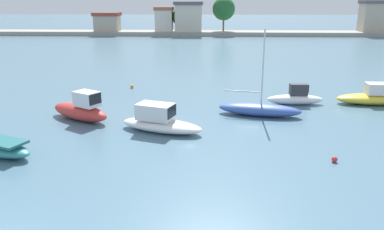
# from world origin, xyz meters

# --- Properties ---
(moored_boat_3) EXTENTS (4.75, 3.70, 1.95)m
(moored_boat_3) POSITION_xyz_m (-1.08, 14.30, 0.69)
(moored_boat_3) COLOR #C63833
(moored_boat_3) RESTS_ON ground
(moored_boat_4) EXTENTS (5.31, 3.26, 1.62)m
(moored_boat_4) POSITION_xyz_m (4.22, 12.33, 0.59)
(moored_boat_4) COLOR white
(moored_boat_4) RESTS_ON ground
(moored_boat_5) EXTENTS (5.66, 2.68, 5.65)m
(moored_boat_5) POSITION_xyz_m (10.44, 15.80, 0.43)
(moored_boat_5) COLOR #3856A8
(moored_boat_5) RESTS_ON ground
(moored_boat_6) EXTENTS (4.16, 1.29, 1.53)m
(moored_boat_6) POSITION_xyz_m (13.44, 18.78, 0.49)
(moored_boat_6) COLOR white
(moored_boat_6) RESTS_ON ground
(moored_boat_7) EXTENTS (5.20, 1.96, 1.56)m
(moored_boat_7) POSITION_xyz_m (19.20, 19.10, 0.53)
(moored_boat_7) COLOR yellow
(moored_boat_7) RESTS_ON ground
(mooring_buoy_0) EXTENTS (0.30, 0.30, 0.30)m
(mooring_buoy_0) POSITION_xyz_m (0.37, 23.63, 0.15)
(mooring_buoy_0) COLOR orange
(mooring_buoy_0) RESTS_ON ground
(mooring_buoy_3) EXTENTS (0.28, 0.28, 0.28)m
(mooring_buoy_3) POSITION_xyz_m (13.05, 8.19, 0.14)
(mooring_buoy_3) COLOR red
(mooring_buoy_3) RESTS_ON ground
(mooring_buoy_4) EXTENTS (0.31, 0.31, 0.31)m
(mooring_buoy_4) POSITION_xyz_m (-3.28, 21.42, 0.15)
(mooring_buoy_4) COLOR white
(mooring_buoy_4) RESTS_ON ground
(distant_shoreline) EXTENTS (113.10, 6.46, 7.97)m
(distant_shoreline) POSITION_xyz_m (1.15, 76.54, 2.42)
(distant_shoreline) COLOR #9E998C
(distant_shoreline) RESTS_ON ground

